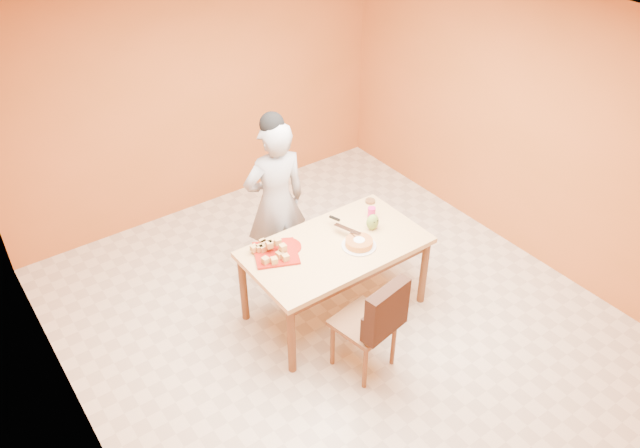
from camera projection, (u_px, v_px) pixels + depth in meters
floor at (336, 319)px, 5.80m from camera, size 5.00×5.00×0.00m
ceiling at (342, 31)px, 4.23m from camera, size 5.00×5.00×0.00m
wall_back at (198, 94)px, 6.66m from camera, size 4.50×0.00×4.50m
wall_left at (56, 312)px, 3.94m from camera, size 0.00×5.00×5.00m
wall_right at (522, 124)px, 6.08m from camera, size 0.00×5.00×5.00m
dining_table at (336, 254)px, 5.53m from camera, size 1.60×0.90×0.76m
dining_chair at (366, 322)px, 5.06m from camera, size 0.52×0.59×0.98m
pastry_pile at (276, 247)px, 5.32m from camera, size 0.33×0.33×0.11m
person at (276, 203)px, 5.87m from camera, size 0.66×0.48×1.69m
pastry_platter at (276, 253)px, 5.36m from camera, size 0.48×0.48×0.02m
red_dinner_plate at (287, 247)px, 5.44m from camera, size 0.29×0.29×0.02m
white_cake_plate at (359, 246)px, 5.46m from camera, size 0.40×0.40×0.01m
sponge_cake at (359, 243)px, 5.44m from camera, size 0.32×0.32×0.06m
cake_server at (347, 229)px, 5.54m from camera, size 0.13×0.27×0.01m
egg_ornament at (373, 222)px, 5.63m from camera, size 0.13×0.11×0.15m
magenta_glass at (372, 213)px, 5.79m from camera, size 0.08×0.08×0.11m
checker_tin at (370, 201)px, 6.02m from camera, size 0.11×0.11×0.03m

